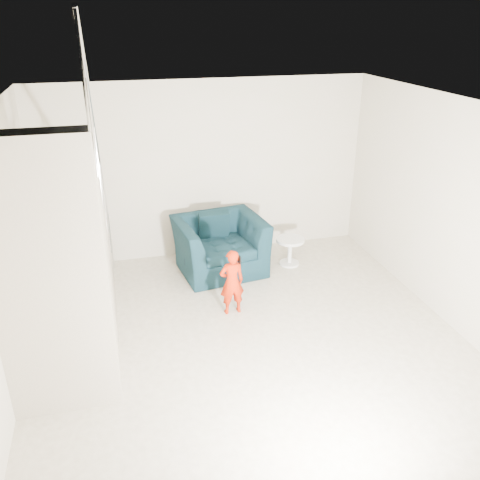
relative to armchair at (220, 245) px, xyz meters
name	(u,v)px	position (x,y,z in m)	size (l,w,h in m)	color
floor	(254,350)	(-0.06, -2.06, -0.40)	(5.50, 5.50, 0.00)	gray
ceiling	(257,112)	(-0.06, -2.06, 2.30)	(5.50, 5.50, 0.00)	silver
back_wall	(205,171)	(-0.06, 0.69, 0.95)	(5.00, 5.00, 0.00)	#B6B094
front_wall	(390,440)	(-0.06, -4.81, 0.95)	(5.00, 5.00, 0.00)	#B6B094
right_wall	(463,221)	(2.44, -2.06, 0.95)	(5.50, 5.50, 0.00)	#B6B094
armchair	(220,245)	(0.00, 0.00, 0.00)	(1.24, 1.08, 0.80)	black
toddler	(232,282)	(-0.11, -1.20, 0.04)	(0.32, 0.21, 0.88)	#9C1505
side_table	(290,247)	(1.07, -0.09, -0.11)	(0.43, 0.43, 0.43)	silver
staircase	(63,276)	(-2.06, -1.50, 0.55)	(1.02, 3.03, 3.62)	#ADA089
cushion	(214,225)	(-0.04, 0.21, 0.24)	(0.45, 0.13, 0.43)	black
throw	(183,242)	(-0.54, 0.04, 0.10)	(0.05, 0.48, 0.53)	black
phone	(240,260)	(-0.02, -1.25, 0.36)	(0.02, 0.05, 0.10)	black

